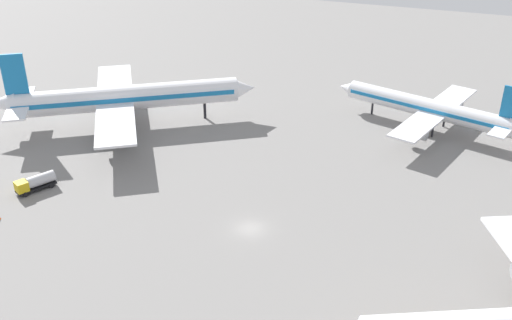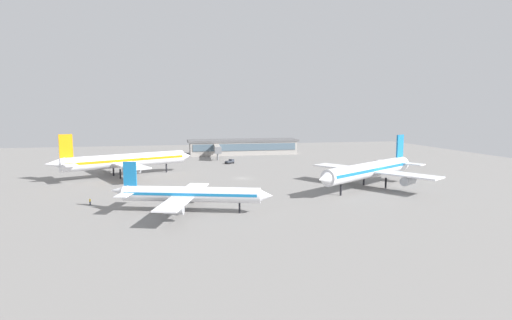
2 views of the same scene
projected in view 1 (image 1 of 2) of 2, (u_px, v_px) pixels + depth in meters
The scene contains 4 objects.
ground at pixel (250, 228), 86.72m from camera, with size 288.00×288.00×0.00m, color gray.
airplane_at_gate at pixel (123, 98), 116.28m from camera, with size 46.23×38.85×15.87m.
airplane_distant at pixel (430, 108), 115.26m from camera, with size 38.55×31.59×12.00m.
fuel_truck at pixel (36, 182), 95.82m from camera, with size 4.70×6.44×2.50m.
Camera 1 is at (25.58, -67.40, 49.23)m, focal length 41.92 mm.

